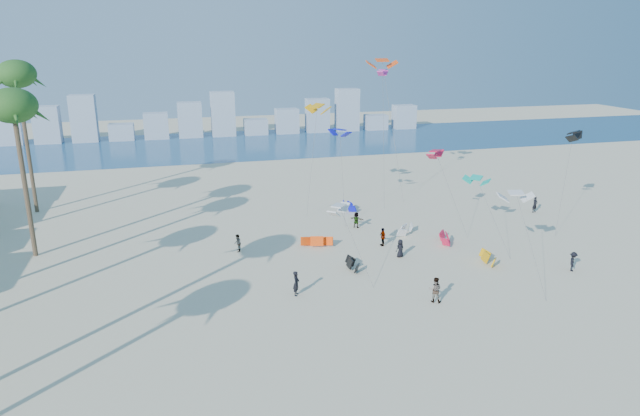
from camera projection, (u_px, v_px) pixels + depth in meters
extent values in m
plane|color=beige|center=(341.00, 364.00, 32.54)|extent=(220.00, 220.00, 0.00)
plane|color=navy|center=(222.00, 145.00, 99.18)|extent=(220.00, 220.00, 0.00)
imported|color=black|center=(296.00, 283.00, 41.00)|extent=(0.70, 0.80, 1.86)
imported|color=gray|center=(435.00, 290.00, 39.93)|extent=(1.14, 1.06, 1.87)
imported|color=black|center=(400.00, 248.00, 48.23)|extent=(0.89, 0.71, 1.57)
imported|color=gray|center=(383.00, 237.00, 50.88)|extent=(0.50, 1.02, 1.67)
imported|color=black|center=(573.00, 262.00, 45.31)|extent=(1.12, 1.18, 1.61)
imported|color=gray|center=(356.00, 220.00, 55.76)|extent=(1.41, 1.31, 1.58)
imported|color=black|center=(535.00, 204.00, 60.64)|extent=(0.75, 0.62, 1.78)
imported|color=gray|center=(238.00, 243.00, 49.46)|extent=(0.75, 0.88, 1.57)
cylinder|color=#595959|center=(356.00, 246.00, 43.04)|extent=(1.81, 3.39, 5.63)
cylinder|color=#595959|center=(343.00, 178.00, 56.63)|extent=(0.43, 3.50, 9.17)
cylinder|color=#595959|center=(452.00, 195.00, 52.62)|extent=(2.85, 2.15, 8.05)
cylinder|color=#595959|center=(312.00, 162.00, 59.02)|extent=(1.80, 2.32, 11.28)
cylinder|color=#595959|center=(384.00, 140.00, 61.54)|extent=(0.43, 2.86, 14.73)
cylinder|color=#595959|center=(493.00, 217.00, 49.65)|extent=(0.67, 5.47, 5.88)
cylinder|color=#595959|center=(393.00, 132.00, 63.99)|extent=(1.76, 3.70, 15.66)
cylinder|color=#595959|center=(564.00, 184.00, 53.83)|extent=(2.89, 2.83, 9.35)
cylinder|color=#595959|center=(531.00, 245.00, 42.04)|extent=(0.48, 5.56, 6.53)
cylinder|color=brown|center=(25.00, 183.00, 46.92)|extent=(0.40, 0.40, 12.84)
ellipsoid|color=#27561E|center=(13.00, 105.00, 45.08)|extent=(3.80, 3.80, 2.85)
cylinder|color=brown|center=(27.00, 145.00, 59.01)|extent=(0.40, 0.40, 14.55)
ellipsoid|color=#27561E|center=(16.00, 74.00, 56.92)|extent=(3.80, 3.80, 2.85)
cube|color=#9EADBF|center=(9.00, 131.00, 98.94)|extent=(4.40, 3.00, 4.80)
cube|color=#9EADBF|center=(47.00, 125.00, 100.20)|extent=(4.40, 3.00, 6.60)
cube|color=#9EADBF|center=(84.00, 118.00, 101.47)|extent=(4.40, 3.00, 8.40)
cube|color=#9EADBF|center=(122.00, 132.00, 103.77)|extent=(4.40, 3.00, 3.00)
cube|color=#9EADBF|center=(156.00, 126.00, 105.04)|extent=(4.40, 3.00, 4.80)
cube|color=#9EADBF|center=(190.00, 120.00, 106.30)|extent=(4.40, 3.00, 6.60)
cube|color=#9EADBF|center=(223.00, 114.00, 107.57)|extent=(4.40, 3.00, 8.40)
cube|color=#9EADBF|center=(256.00, 127.00, 109.87)|extent=(4.40, 3.00, 3.00)
cube|color=#9EADBF|center=(287.00, 121.00, 111.14)|extent=(4.40, 3.00, 4.80)
cube|color=#9EADBF|center=(317.00, 115.00, 112.41)|extent=(4.40, 3.00, 6.60)
cube|color=#9EADBF|center=(347.00, 110.00, 113.67)|extent=(4.40, 3.00, 8.40)
cube|color=#9EADBF|center=(376.00, 122.00, 115.98)|extent=(4.40, 3.00, 3.00)
cube|color=#9EADBF|center=(404.00, 117.00, 117.24)|extent=(4.40, 3.00, 4.80)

